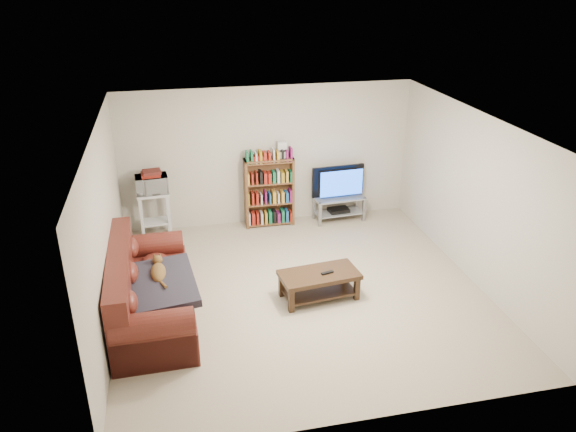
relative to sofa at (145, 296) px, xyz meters
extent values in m
plane|color=#C5B293|center=(2.09, 0.20, -0.34)|extent=(5.00, 5.00, 0.00)
plane|color=white|center=(2.09, 0.20, 2.06)|extent=(5.00, 5.00, 0.00)
plane|color=beige|center=(2.09, 2.70, 0.86)|extent=(5.00, 0.00, 5.00)
plane|color=beige|center=(2.09, -2.30, 0.86)|extent=(5.00, 0.00, 5.00)
plane|color=beige|center=(-0.41, 0.20, 0.86)|extent=(0.00, 5.00, 5.00)
plane|color=beige|center=(4.59, 0.20, 0.86)|extent=(0.00, 5.00, 5.00)
cube|color=#5B1F17|center=(0.09, 0.00, -0.12)|extent=(1.02, 2.28, 0.43)
cube|color=#5B1F17|center=(-0.27, -0.01, 0.16)|extent=(0.31, 2.27, 0.95)
cube|color=#5B1F17|center=(0.11, -1.01, -0.06)|extent=(0.93, 0.26, 0.55)
cube|color=#5B1F17|center=(0.07, 1.01, -0.06)|extent=(0.93, 0.26, 0.55)
cube|color=#2B2732|center=(0.19, -0.15, 0.23)|extent=(0.99, 1.22, 0.19)
cube|color=#322011|center=(2.30, 0.01, 0.02)|extent=(1.12, 0.65, 0.06)
cube|color=#322011|center=(2.30, 0.01, -0.24)|extent=(1.01, 0.58, 0.03)
cube|color=#322011|center=(1.85, -0.25, -0.17)|extent=(0.08, 0.08, 0.33)
cube|color=#322011|center=(2.79, -0.15, -0.17)|extent=(0.08, 0.08, 0.33)
cube|color=#322011|center=(1.81, 0.16, -0.17)|extent=(0.08, 0.08, 0.33)
cube|color=#322011|center=(2.75, 0.26, -0.17)|extent=(0.08, 0.08, 0.33)
cube|color=black|center=(2.40, -0.03, 0.06)|extent=(0.18, 0.09, 0.02)
cube|color=#999EA3|center=(3.32, 2.43, 0.09)|extent=(0.91, 0.46, 0.03)
cube|color=#999EA3|center=(3.32, 2.43, -0.19)|extent=(0.87, 0.44, 0.02)
cube|color=gray|center=(2.92, 2.23, -0.11)|extent=(0.05, 0.05, 0.44)
cube|color=gray|center=(3.74, 2.28, -0.11)|extent=(0.05, 0.05, 0.44)
cube|color=gray|center=(2.89, 2.57, -0.11)|extent=(0.05, 0.05, 0.44)
cube|color=gray|center=(3.72, 2.62, -0.11)|extent=(0.05, 0.05, 0.44)
imported|color=black|center=(3.32, 2.43, 0.38)|extent=(0.96, 0.19, 0.55)
cube|color=black|center=(3.32, 2.43, -0.15)|extent=(0.37, 0.27, 0.06)
cube|color=brown|center=(1.67, 2.50, 0.27)|extent=(0.04, 0.26, 1.22)
cube|color=brown|center=(2.48, 2.50, 0.27)|extent=(0.04, 0.26, 1.22)
cube|color=brown|center=(2.07, 2.50, 0.87)|extent=(0.85, 0.26, 0.03)
cube|color=maroon|center=(1.89, 2.50, 0.92)|extent=(0.24, 0.19, 0.07)
cube|color=silver|center=(0.13, 2.37, 0.47)|extent=(0.54, 0.41, 0.04)
cube|color=silver|center=(0.13, 2.37, -0.04)|extent=(0.49, 0.37, 0.03)
cube|color=silver|center=(-0.08, 2.21, 0.06)|extent=(0.05, 0.05, 0.78)
cube|color=silver|center=(0.36, 2.24, 0.06)|extent=(0.05, 0.05, 0.78)
cube|color=silver|center=(-0.10, 2.50, 0.06)|extent=(0.05, 0.05, 0.78)
cube|color=silver|center=(0.33, 2.53, 0.06)|extent=(0.05, 0.05, 0.78)
imported|color=silver|center=(0.13, 2.37, 0.63)|extent=(0.53, 0.38, 0.28)
cube|color=maroon|center=(0.13, 2.37, 0.79)|extent=(0.32, 0.28, 0.05)
camera|label=1|loc=(0.49, -6.36, 3.86)|focal=35.00mm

